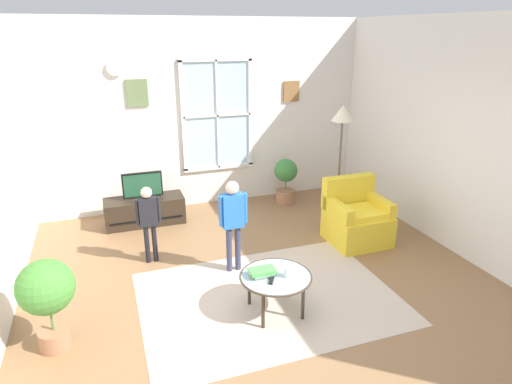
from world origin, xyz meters
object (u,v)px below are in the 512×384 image
television (142,185)px  remote_near_books (272,280)px  person_black_shirt (148,216)px  book_stack (262,272)px  potted_plant_corner (47,293)px  person_blue_shirt (233,216)px  floor_lamp (342,126)px  coffee_table (276,278)px  tv_stand (145,211)px  cup (288,272)px  armchair (356,219)px  potted_plant_by_window (286,178)px

television → remote_near_books: size_ratio=4.16×
person_black_shirt → remote_near_books: bearing=-57.6°
book_stack → potted_plant_corner: bearing=176.8°
person_blue_shirt → floor_lamp: size_ratio=0.64×
remote_near_books → floor_lamp: (1.76, 1.83, 1.08)m
coffee_table → floor_lamp: (1.69, 1.76, 1.11)m
tv_stand → floor_lamp: bearing=-20.3°
cup → person_black_shirt: person_black_shirt is taller
cup → remote_near_books: 0.19m
remote_near_books → person_blue_shirt: 1.08m
armchair → person_blue_shirt: (-1.83, -0.22, 0.40)m
potted_plant_corner → cup: bearing=-5.5°
book_stack → coffee_table: bearing=-21.5°
armchair → potted_plant_by_window: (-0.35, 1.68, 0.11)m
book_stack → remote_near_books: 0.14m
cup → potted_plant_by_window: 3.16m
remote_near_books → tv_stand: bearing=108.6°
television → cup: (1.14, -2.81, -0.14)m
book_stack → cup: cup is taller
remote_near_books → potted_plant_by_window: potted_plant_by_window is taller
floor_lamp → tv_stand: bearing=159.7°
coffee_table → person_black_shirt: person_black_shirt is taller
tv_stand → armchair: armchair is taller
person_black_shirt → potted_plant_corner: size_ratio=1.13×
book_stack → armchair: bearing=32.2°
person_blue_shirt → potted_plant_by_window: bearing=51.9°
tv_stand → book_stack: 2.87m
remote_near_books → potted_plant_corner: potted_plant_corner is taller
remote_near_books → coffee_table: bearing=45.8°
floor_lamp → coffee_table: bearing=-133.9°
person_blue_shirt → floor_lamp: floor_lamp is taller
television → floor_lamp: (2.72, -1.00, 0.90)m
book_stack → remote_near_books: size_ratio=1.92×
book_stack → person_blue_shirt: person_blue_shirt is taller
potted_plant_by_window → potted_plant_corner: 4.39m
tv_stand → cup: cup is taller
coffee_table → television: bearing=110.5°
potted_plant_corner → floor_lamp: size_ratio=0.50×
tv_stand → remote_near_books: (0.95, -2.84, 0.23)m
remote_near_books → person_blue_shirt: (-0.09, 1.04, 0.29)m
coffee_table → book_stack: size_ratio=2.79×
remote_near_books → floor_lamp: floor_lamp is taller
book_stack → floor_lamp: floor_lamp is taller
armchair → tv_stand: bearing=149.7°
person_black_shirt → floor_lamp: 2.92m
tv_stand → television: bearing=-90.0°
armchair → remote_near_books: (-1.75, -1.26, 0.11)m
coffee_table → potted_plant_corner: potted_plant_corner is taller
cup → coffee_table: bearing=153.4°
remote_near_books → person_blue_shirt: bearing=94.8°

